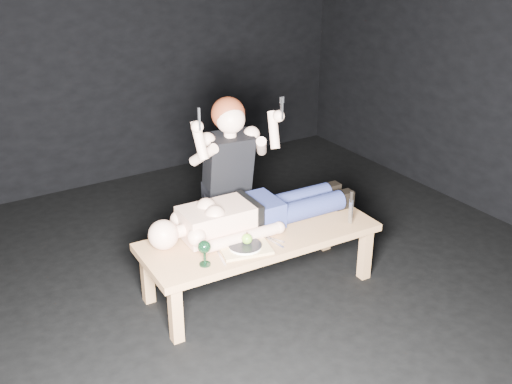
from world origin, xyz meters
TOP-DOWN VIEW (x-y plane):
  - ground at (0.00, 0.00)m, footprint 5.00×5.00m
  - back_wall at (0.00, 2.50)m, footprint 5.00×0.00m
  - table at (0.10, 0.02)m, footprint 1.69×0.69m
  - lying_man at (0.16, 0.15)m, footprint 1.66×0.57m
  - kneeling_woman at (0.13, 0.57)m, footprint 0.84×0.91m
  - serving_tray at (-0.10, -0.11)m, footprint 0.37×0.31m
  - plate at (-0.10, -0.11)m, footprint 0.26×0.26m
  - apple at (-0.08, -0.10)m, footprint 0.07×0.07m
  - goblet at (-0.41, -0.14)m, footprint 0.09×0.09m
  - fork_flat at (-0.29, -0.13)m, footprint 0.06×0.18m
  - knife_flat at (0.12, -0.14)m, footprint 0.04×0.18m
  - spoon_flat at (0.14, -0.09)m, footprint 0.09×0.17m
  - carving_knife at (0.73, -0.20)m, footprint 0.03×0.04m

SIDE VIEW (x-z plane):
  - ground at x=0.00m, z-range 0.00..0.00m
  - table at x=0.10m, z-range 0.00..0.45m
  - fork_flat at x=-0.29m, z-range 0.45..0.46m
  - knife_flat at x=0.12m, z-range 0.45..0.46m
  - spoon_flat at x=0.14m, z-range 0.45..0.46m
  - serving_tray at x=-0.10m, z-range 0.45..0.47m
  - plate at x=-0.10m, z-range 0.47..0.49m
  - apple at x=-0.08m, z-range 0.49..0.56m
  - goblet at x=-0.41m, z-range 0.45..0.62m
  - lying_man at x=0.16m, z-range 0.45..0.71m
  - carving_knife at x=0.73m, z-range 0.45..0.71m
  - kneeling_woman at x=0.13m, z-range 0.00..1.36m
  - back_wall at x=0.00m, z-range -1.00..4.00m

